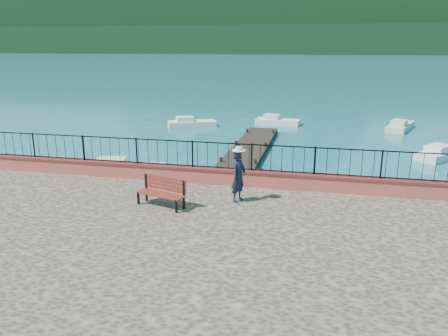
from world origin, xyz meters
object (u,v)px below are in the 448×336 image
at_px(person, 239,176).
at_px(boat_3, 192,121).
at_px(boat_5, 401,124).
at_px(boat_0, 124,166).
at_px(boat_4, 278,119).
at_px(park_bench, 161,198).
at_px(boat_2, 444,150).

relative_size(person, boat_3, 0.46).
height_order(boat_3, boat_5, same).
relative_size(boat_0, boat_3, 1.07).
relative_size(person, boat_4, 0.49).
height_order(boat_0, boat_4, same).
xyz_separation_m(boat_0, boat_4, (5.99, 15.41, 0.00)).
distance_m(boat_0, boat_5, 21.58).
relative_size(boat_4, boat_5, 0.82).
xyz_separation_m(park_bench, boat_2, (11.62, 13.79, -1.08)).
bearing_deg(boat_5, boat_3, 118.33).
xyz_separation_m(boat_0, boat_3, (-0.43, 13.08, 0.00)).
distance_m(person, boat_0, 9.12).
bearing_deg(boat_2, boat_3, 110.04).
bearing_deg(boat_5, person, 178.55).
distance_m(park_bench, boat_0, 8.26).
bearing_deg(park_bench, boat_3, 121.02).
distance_m(person, boat_2, 15.92).
distance_m(person, boat_3, 20.30).
xyz_separation_m(boat_3, boat_5, (15.58, 2.28, 0.00)).
relative_size(boat_0, boat_4, 1.15).
relative_size(boat_0, boat_2, 0.96).
height_order(boat_2, boat_3, same).
xyz_separation_m(park_bench, boat_0, (-4.56, 6.80, -1.08)).
relative_size(boat_2, boat_3, 1.12).
bearing_deg(boat_5, boat_4, 109.70).
relative_size(boat_2, boat_5, 0.98).
bearing_deg(person, boat_0, 69.46).
bearing_deg(boat_4, boat_0, -103.62).
bearing_deg(person, boat_3, 40.79).
bearing_deg(boat_2, boat_4, 90.62).
xyz_separation_m(person, boat_2, (9.34, 12.78, -1.65)).
xyz_separation_m(park_bench, boat_5, (10.59, 22.17, -1.08)).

